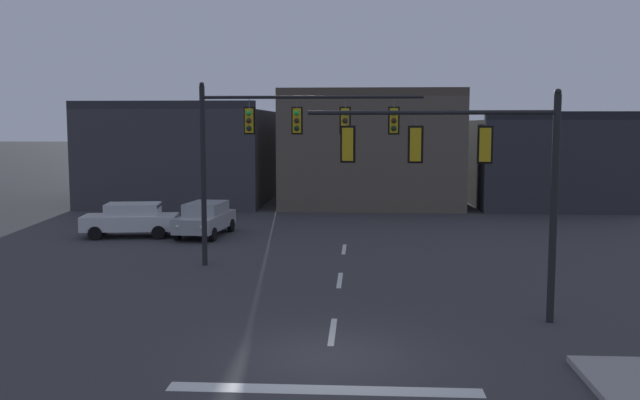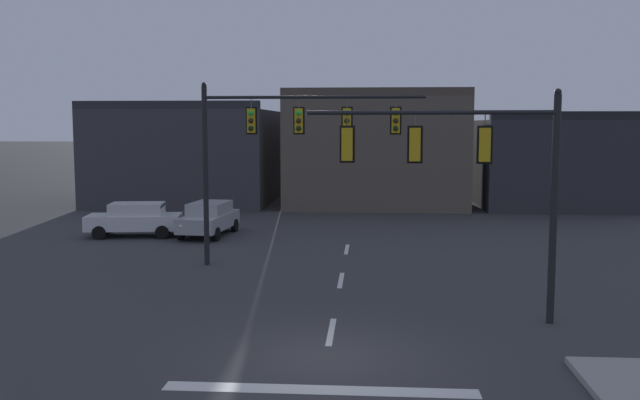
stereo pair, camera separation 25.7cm
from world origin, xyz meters
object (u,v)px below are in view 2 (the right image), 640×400
at_px(signal_mast_near_side, 470,164).
at_px(car_lot_nearside, 209,218).
at_px(signal_mast_far_side, 280,136).
at_px(car_lot_middle, 135,219).

distance_m(signal_mast_near_side, car_lot_nearside, 17.69).
xyz_separation_m(signal_mast_far_side, car_lot_nearside, (-4.40, 7.05, -4.05)).
bearing_deg(signal_mast_far_side, car_lot_nearside, 122.01).
xyz_separation_m(signal_mast_far_side, car_lot_middle, (-7.88, 6.53, -4.05)).
bearing_deg(signal_mast_far_side, car_lot_middle, 140.37).
relative_size(signal_mast_far_side, car_lot_middle, 1.79).
distance_m(car_lot_nearside, car_lot_middle, 3.51).
height_order(signal_mast_far_side, car_lot_middle, signal_mast_far_side).
xyz_separation_m(signal_mast_near_side, signal_mast_far_side, (-6.01, 6.84, 0.62)).
bearing_deg(car_lot_middle, signal_mast_near_side, -43.89).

